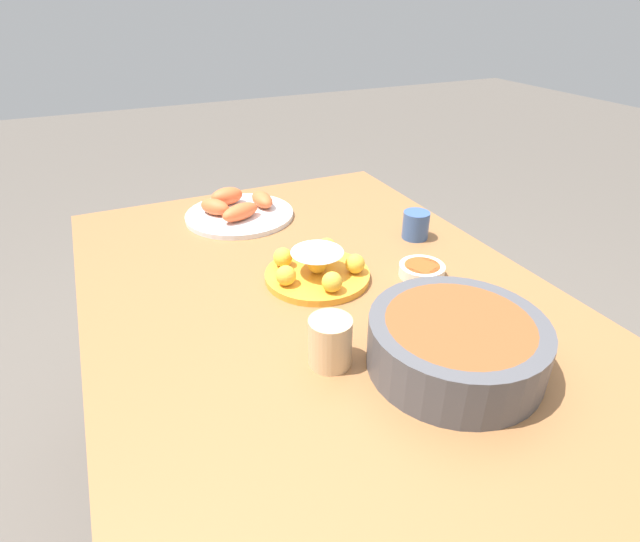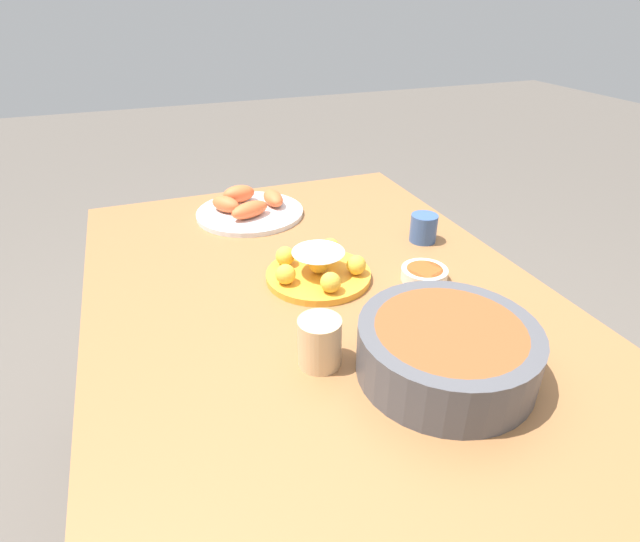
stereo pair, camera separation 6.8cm
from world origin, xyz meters
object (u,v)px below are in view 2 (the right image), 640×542
(cup_far, at_px, (424,228))
(cup_near, at_px, (320,342))
(dining_table, at_px, (322,329))
(sauce_bowl, at_px, (424,274))
(cake_plate, at_px, (318,269))
(serving_bowl, at_px, (447,349))
(seafood_platter, at_px, (249,208))

(cup_far, bearing_deg, cup_near, -49.49)
(dining_table, height_order, cup_near, cup_near)
(sauce_bowl, relative_size, cup_far, 1.45)
(cake_plate, relative_size, serving_bowl, 0.78)
(dining_table, xyz_separation_m, sauce_bowl, (0.02, 0.24, 0.11))
(cake_plate, bearing_deg, serving_bowl, 13.96)
(dining_table, relative_size, cake_plate, 5.80)
(serving_bowl, relative_size, sauce_bowl, 2.91)
(cup_near, relative_size, cup_far, 1.26)
(serving_bowl, xyz_separation_m, cup_near, (-0.10, -0.19, -0.00))
(sauce_bowl, height_order, seafood_platter, seafood_platter)
(cake_plate, xyz_separation_m, seafood_platter, (-0.42, -0.06, -0.01))
(dining_table, relative_size, seafood_platter, 4.49)
(seafood_platter, xyz_separation_m, cup_far, (0.33, 0.39, 0.02))
(dining_table, height_order, sauce_bowl, sauce_bowl)
(dining_table, relative_size, sauce_bowl, 13.26)
(cup_near, distance_m, cup_far, 0.56)
(dining_table, relative_size, cup_near, 15.24)
(seafood_platter, relative_size, cup_near, 3.39)
(cup_near, bearing_deg, sauce_bowl, 119.96)
(dining_table, bearing_deg, serving_bowl, 19.95)
(seafood_platter, bearing_deg, cake_plate, 8.22)
(cake_plate, distance_m, cup_far, 0.34)
(dining_table, distance_m, seafood_platter, 0.50)
(dining_table, height_order, cake_plate, cake_plate)
(dining_table, distance_m, cup_near, 0.26)
(cup_near, bearing_deg, seafood_platter, 176.76)
(dining_table, bearing_deg, sauce_bowl, 85.39)
(serving_bowl, relative_size, cup_near, 3.35)
(seafood_platter, relative_size, cup_far, 4.27)
(cake_plate, distance_m, serving_bowl, 0.39)
(cake_plate, xyz_separation_m, serving_bowl, (0.38, 0.09, 0.02))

